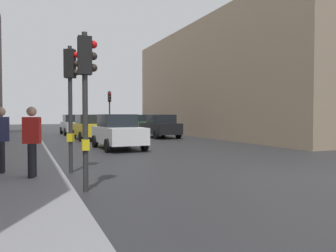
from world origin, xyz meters
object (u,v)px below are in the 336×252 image
at_px(car_white_compact, 118,132).
at_px(car_blue_van, 120,123).
at_px(car_dark_suv, 160,126).
at_px(traffic_light_near_left, 86,82).
at_px(car_silver_hatchback, 74,125).
at_px(pedestrian_in_red_jacket, 32,139).
at_px(car_green_estate, 135,124).
at_px(traffic_light_near_right, 71,86).
at_px(car_yellow_taxi, 90,127).
at_px(traffic_light_far_median, 110,105).

height_order(car_white_compact, car_blue_van, same).
relative_size(car_blue_van, car_dark_suv, 1.00).
xyz_separation_m(traffic_light_near_left, car_silver_hatchback, (2.69, 22.80, -1.58)).
bearing_deg(car_white_compact, pedestrian_in_red_jacket, -119.01).
distance_m(car_green_estate, car_dark_suv, 7.10).
distance_m(traffic_light_near_right, car_yellow_taxi, 13.85).
height_order(car_silver_hatchback, pedestrian_in_red_jacket, pedestrian_in_red_jacket).
distance_m(traffic_light_near_right, car_white_compact, 7.21).
bearing_deg(car_green_estate, car_blue_van, 90.88).
relative_size(car_blue_van, pedestrian_in_red_jacket, 2.41).
distance_m(traffic_light_near_left, car_dark_suv, 17.85).
height_order(traffic_light_near_left, car_green_estate, traffic_light_near_left).
bearing_deg(car_green_estate, car_yellow_taxi, -128.82).
distance_m(traffic_light_far_median, car_green_estate, 4.00).
distance_m(traffic_light_far_median, car_white_compact, 12.28).
xyz_separation_m(traffic_light_near_right, car_blue_van, (8.34, 25.60, -1.71)).
bearing_deg(car_silver_hatchback, car_dark_suv, -52.08).
bearing_deg(car_blue_van, traffic_light_near_left, -106.45).
xyz_separation_m(traffic_light_far_median, car_blue_van, (2.87, 7.40, -1.76)).
xyz_separation_m(car_white_compact, car_green_estate, (5.35, 13.97, 0.00)).
bearing_deg(pedestrian_in_red_jacket, car_silver_hatchback, 79.92).
xyz_separation_m(traffic_light_far_median, traffic_light_near_left, (-5.46, -20.84, -0.18)).
relative_size(car_dark_suv, pedestrian_in_red_jacket, 2.41).
xyz_separation_m(traffic_light_far_median, car_silver_hatchback, (-2.77, 1.96, -1.76)).
relative_size(traffic_light_near_left, car_silver_hatchback, 0.84).
xyz_separation_m(car_blue_van, car_yellow_taxi, (-5.42, -12.18, 0.00)).
bearing_deg(car_silver_hatchback, traffic_light_far_median, -35.36).
relative_size(traffic_light_far_median, car_dark_suv, 0.90).
relative_size(car_blue_van, car_yellow_taxi, 1.00).
height_order(traffic_light_far_median, car_green_estate, traffic_light_far_median).
height_order(car_blue_van, pedestrian_in_red_jacket, pedestrian_in_red_jacket).
distance_m(car_dark_suv, pedestrian_in_red_jacket, 17.13).
relative_size(car_silver_hatchback, car_yellow_taxi, 0.99).
distance_m(car_blue_van, pedestrian_in_red_jacket, 28.46).
relative_size(car_silver_hatchback, car_dark_suv, 0.99).
xyz_separation_m(car_silver_hatchback, car_yellow_taxi, (0.22, -6.75, 0.00)).
bearing_deg(pedestrian_in_red_jacket, car_dark_suv, 57.28).
xyz_separation_m(traffic_light_near_left, car_dark_suv, (8.15, 15.80, -1.58)).
bearing_deg(car_white_compact, traffic_light_near_right, -116.02).
distance_m(car_white_compact, car_green_estate, 14.96).
bearing_deg(traffic_light_near_left, car_yellow_taxi, 79.71).
bearing_deg(car_white_compact, car_yellow_taxi, 91.25).
relative_size(traffic_light_near_right, car_white_compact, 0.88).
bearing_deg(pedestrian_in_red_jacket, car_yellow_taxi, 74.66).
bearing_deg(traffic_light_far_median, car_silver_hatchback, 144.64).
height_order(traffic_light_near_right, car_silver_hatchback, traffic_light_near_right).
relative_size(car_dark_suv, car_yellow_taxi, 1.00).
bearing_deg(car_green_estate, traffic_light_far_median, -145.13).
relative_size(car_white_compact, car_yellow_taxi, 0.99).
bearing_deg(car_yellow_taxi, car_white_compact, -88.75).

